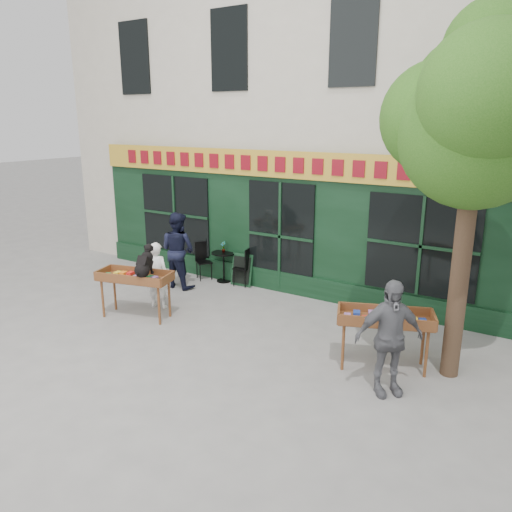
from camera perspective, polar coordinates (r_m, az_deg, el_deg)
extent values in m
plane|color=slate|center=(10.16, -3.83, -7.71)|extent=(80.00, 80.00, 0.00)
cube|color=beige|center=(14.64, 10.57, 19.17)|extent=(14.00, 7.00, 10.00)
cube|color=black|center=(11.63, 3.07, 3.57)|extent=(11.00, 0.16, 3.20)
cube|color=gold|center=(11.32, 2.87, 10.42)|extent=(11.00, 0.06, 0.60)
cube|color=maroon|center=(11.28, 2.77, 10.41)|extent=(9.60, 0.03, 0.34)
cube|color=black|center=(11.89, 2.74, -2.89)|extent=(11.00, 0.10, 0.50)
cube|color=black|center=(11.59, 2.81, 2.28)|extent=(1.70, 0.05, 2.50)
cube|color=black|center=(13.39, -9.21, 4.75)|extent=(2.20, 0.05, 2.00)
cube|color=black|center=(10.40, 18.35, 1.09)|extent=(2.20, 0.05, 2.00)
cylinder|color=#382619|center=(8.21, 22.35, -1.21)|extent=(0.28, 0.28, 3.60)
sphere|color=#1F5012|center=(7.91, 23.86, 12.81)|extent=(2.20, 2.20, 2.20)
sphere|color=#1F5012|center=(8.22, 20.00, 14.64)|extent=(1.70, 1.70, 1.70)
sphere|color=#1F5012|center=(7.29, 25.12, 16.51)|extent=(1.80, 1.80, 1.80)
sphere|color=#1F5012|center=(8.56, 22.92, 17.05)|extent=(1.60, 1.60, 1.60)
sphere|color=#1F5012|center=(8.05, 25.63, 20.54)|extent=(1.40, 1.40, 1.40)
cylinder|color=brown|center=(10.79, -17.12, -4.69)|extent=(0.05, 0.05, 0.80)
cylinder|color=brown|center=(10.13, -11.03, -5.60)|extent=(0.05, 0.05, 0.80)
cylinder|color=brown|center=(11.13, -15.84, -3.97)|extent=(0.05, 0.05, 0.80)
cylinder|color=brown|center=(10.49, -9.88, -4.80)|extent=(0.05, 0.05, 0.80)
cube|color=brown|center=(10.48, -13.69, -2.59)|extent=(1.60, 0.94, 0.05)
cube|color=brown|center=(10.23, -14.56, -2.64)|extent=(1.46, 0.41, 0.18)
cube|color=brown|center=(10.70, -12.92, -1.74)|extent=(1.46, 0.41, 0.18)
cube|color=brown|center=(10.47, -13.71, -2.28)|extent=(1.36, 0.71, 0.06)
imported|color=white|center=(10.95, -11.24, -2.17)|extent=(0.60, 0.47, 1.46)
cylinder|color=brown|center=(8.36, 9.91, -10.23)|extent=(0.05, 0.05, 0.80)
cylinder|color=brown|center=(8.46, 18.90, -10.55)|extent=(0.05, 0.05, 0.80)
cylinder|color=brown|center=(8.76, 9.98, -8.99)|extent=(0.05, 0.05, 0.80)
cylinder|color=brown|center=(8.85, 18.53, -9.32)|extent=(0.05, 0.05, 0.80)
cube|color=brown|center=(8.41, 14.54, -7.20)|extent=(1.61, 1.09, 0.05)
cube|color=brown|center=(8.12, 14.69, -7.46)|extent=(1.41, 0.59, 0.18)
cube|color=brown|center=(8.65, 14.47, -5.98)|extent=(1.41, 0.59, 0.18)
cube|color=brown|center=(8.39, 14.57, -6.82)|extent=(1.36, 0.85, 0.06)
imported|color=#5A5A5F|center=(7.65, 14.95, -9.02)|extent=(1.07, 1.02, 1.78)
cylinder|color=black|center=(12.67, -3.68, -2.83)|extent=(0.36, 0.36, 0.03)
cylinder|color=black|center=(12.57, -3.71, -1.27)|extent=(0.04, 0.04, 0.72)
cylinder|color=black|center=(12.46, -3.74, 0.36)|extent=(0.60, 0.60, 0.03)
cube|color=black|center=(12.79, -5.97, -0.70)|extent=(0.50, 0.50, 0.03)
cube|color=black|center=(12.88, -6.22, 0.57)|extent=(0.23, 0.31, 0.50)
cylinder|color=black|center=(12.68, -6.39, -1.94)|extent=(0.02, 0.02, 0.44)
cylinder|color=black|center=(12.76, -5.10, -1.79)|extent=(0.02, 0.02, 0.44)
cylinder|color=black|center=(12.96, -6.77, -1.57)|extent=(0.02, 0.02, 0.44)
cylinder|color=black|center=(13.04, -5.50, -1.43)|extent=(0.02, 0.02, 0.44)
cube|color=black|center=(12.24, -1.63, -1.36)|extent=(0.42, 0.42, 0.03)
cube|color=black|center=(12.11, -0.90, -0.31)|extent=(0.09, 0.36, 0.50)
cylinder|color=black|center=(12.50, -1.97, -2.11)|extent=(0.02, 0.02, 0.44)
cylinder|color=black|center=(12.24, -2.55, -2.50)|extent=(0.02, 0.02, 0.44)
cylinder|color=black|center=(12.38, -0.70, -2.27)|extent=(0.02, 0.02, 0.44)
cylinder|color=black|center=(12.12, -1.26, -2.67)|extent=(0.02, 0.02, 0.44)
imported|color=gray|center=(12.42, -3.75, 1.06)|extent=(0.18, 0.15, 0.28)
imported|color=black|center=(12.17, -8.91, 0.69)|extent=(0.90, 0.70, 1.85)
cube|color=black|center=(12.26, -1.63, -1.58)|extent=(0.57, 0.23, 0.79)
cube|color=black|center=(12.24, -1.68, -1.60)|extent=(0.47, 0.20, 0.65)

